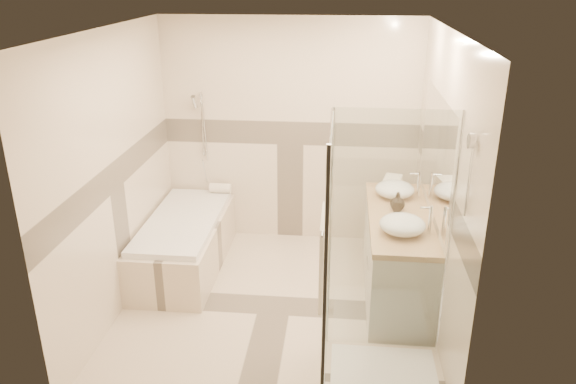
# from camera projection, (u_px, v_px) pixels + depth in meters

# --- Properties ---
(room) EXTENTS (2.82, 3.02, 2.52)m
(room) POSITION_uv_depth(u_px,v_px,m) (280.00, 179.00, 4.80)
(room) COLOR beige
(room) RESTS_ON ground
(bathtub) EXTENTS (0.75, 1.70, 0.56)m
(bathtub) POSITION_uv_depth(u_px,v_px,m) (184.00, 240.00, 5.84)
(bathtub) COLOR beige
(bathtub) RESTS_ON ground
(vanity) EXTENTS (0.58, 1.62, 0.85)m
(vanity) POSITION_uv_depth(u_px,v_px,m) (397.00, 256.00, 5.28)
(vanity) COLOR silver
(vanity) RESTS_ON ground
(shower_enclosure) EXTENTS (0.96, 0.93, 2.04)m
(shower_enclosure) POSITION_uv_depth(u_px,v_px,m) (371.00, 326.00, 4.10)
(shower_enclosure) COLOR beige
(shower_enclosure) RESTS_ON ground
(vessel_sink_near) EXTENTS (0.38, 0.38, 0.15)m
(vessel_sink_near) POSITION_uv_depth(u_px,v_px,m) (395.00, 189.00, 5.50)
(vessel_sink_near) COLOR white
(vessel_sink_near) RESTS_ON vanity
(vessel_sink_far) EXTENTS (0.39, 0.39, 0.16)m
(vessel_sink_far) POSITION_uv_depth(u_px,v_px,m) (402.00, 225.00, 4.73)
(vessel_sink_far) COLOR white
(vessel_sink_far) RESTS_ON vanity
(faucet_near) EXTENTS (0.11, 0.03, 0.26)m
(faucet_near) POSITION_uv_depth(u_px,v_px,m) (418.00, 183.00, 5.45)
(faucet_near) COLOR silver
(faucet_near) RESTS_ON vanity
(faucet_far) EXTENTS (0.11, 0.03, 0.26)m
(faucet_far) POSITION_uv_depth(u_px,v_px,m) (429.00, 218.00, 4.69)
(faucet_far) COLOR silver
(faucet_far) RESTS_ON vanity
(amenity_bottle_a) EXTENTS (0.08, 0.08, 0.15)m
(amenity_bottle_a) POSITION_uv_depth(u_px,v_px,m) (398.00, 204.00, 5.16)
(amenity_bottle_a) COLOR black
(amenity_bottle_a) RESTS_ON vanity
(amenity_bottle_b) EXTENTS (0.16, 0.16, 0.17)m
(amenity_bottle_b) POSITION_uv_depth(u_px,v_px,m) (398.00, 201.00, 5.18)
(amenity_bottle_b) COLOR black
(amenity_bottle_b) RESTS_ON vanity
(folded_towels) EXTENTS (0.23, 0.31, 0.09)m
(folded_towels) POSITION_uv_depth(u_px,v_px,m) (392.00, 182.00, 5.77)
(folded_towels) COLOR white
(folded_towels) RESTS_ON vanity
(rolled_towel) EXTENTS (0.24, 0.11, 0.11)m
(rolled_towel) POSITION_uv_depth(u_px,v_px,m) (221.00, 188.00, 6.38)
(rolled_towel) COLOR white
(rolled_towel) RESTS_ON bathtub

